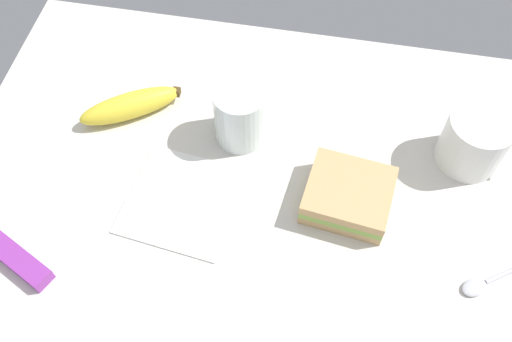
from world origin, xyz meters
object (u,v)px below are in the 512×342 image
Objects in this scene: coffee_mug_black at (475,140)px; banana at (130,106)px; paper_napkin at (182,201)px; glass_of_milk at (240,116)px; snack_bar at (12,255)px; spoon at (489,281)px; sandwich_main at (348,195)px.

coffee_mug_black is 52.34cm from banana.
coffee_mug_black reaches higher than paper_napkin.
glass_of_milk is 37.29cm from snack_bar.
spoon is at bearing 173.99° from paper_napkin.
spoon is 64.17cm from snack_bar.
snack_bar is at bearing 21.05° from sandwich_main.
coffee_mug_black is at bearing -176.85° from glass_of_milk.
coffee_mug_black is 1.06× the size of spoon.
glass_of_milk reaches higher than banana.
glass_of_milk is at bearing -109.60° from snack_bar.
sandwich_main is 36.64cm from banana.
paper_napkin is (-11.81, 14.16, -1.93)cm from banana.
glass_of_milk is at bearing 177.27° from banana.
banana is 1.42× the size of spoon.
glass_of_milk reaches higher than coffee_mug_black.
spoon is (-55.07, 18.72, -1.70)cm from banana.
coffee_mug_black is 20.40cm from spoon.
banana is at bearing -18.77° from spoon.
snack_bar is (63.64, 8.25, 0.62)cm from spoon.
banana is (52.27, 1.04, -2.51)cm from coffee_mug_black.
coffee_mug_black is 0.89× the size of snack_bar.
spoon is (-19.86, 8.60, -1.82)cm from sandwich_main.
coffee_mug_black is at bearing -81.93° from spoon.
glass_of_milk reaches higher than spoon.
coffee_mug_black is 20.53cm from sandwich_main.
glass_of_milk is 15.25cm from paper_napkin.
coffee_mug_black is 0.75× the size of paper_napkin.
sandwich_main is 46.92cm from snack_bar.
banana is at bearing -50.18° from paper_napkin.
glass_of_milk reaches higher than sandwich_main.
glass_of_milk reaches higher than snack_bar.
glass_of_milk is at bearing 3.15° from coffee_mug_black.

